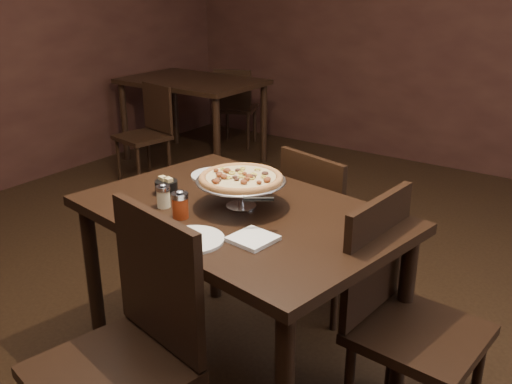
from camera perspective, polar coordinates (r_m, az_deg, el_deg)
The scene contains 16 objects.
room at distance 2.24m, azimuth -1.16°, elevation 12.73°, with size 6.04×7.04×2.84m.
dining_table at distance 2.39m, azimuth -1.67°, elevation -4.10°, with size 1.44×1.08×0.82m.
background_table at distance 5.50m, azimuth -6.38°, elevation 10.06°, with size 1.27×0.85×0.80m.
pizza_stand at distance 2.32m, azimuth -1.53°, elevation 1.36°, with size 0.37×0.37×0.15m.
parmesan_shaker at distance 2.38m, azimuth -9.24°, elevation -0.39°, with size 0.06×0.06×0.10m.
pepper_flake_shaker at distance 2.26m, azimuth -7.59°, elevation -1.26°, with size 0.07×0.07×0.12m.
packet_caddy at distance 2.53m, azimuth -8.96°, elevation 0.52°, with size 0.10×0.10×0.08m.
napkin_stack at distance 2.07m, azimuth -0.31°, elevation -4.69°, with size 0.15×0.15×0.02m, color white.
plate_left at distance 2.73m, azimuth -4.10°, elevation 1.67°, with size 0.23×0.23×0.01m, color white.
plate_near at distance 2.08m, azimuth -6.38°, elevation -4.76°, with size 0.23×0.23×0.01m, color white.
serving_spatula at distance 2.11m, azimuth 0.26°, elevation -0.78°, with size 0.15×0.15×0.02m.
chair_far at distance 2.99m, azimuth 7.01°, elevation -3.47°, with size 0.52×0.52×0.90m.
chair_near at distance 2.03m, azimuth -12.60°, elevation -14.90°, with size 0.56×0.56×1.00m.
chair_side at distance 2.28m, azimuth 14.41°, elevation -11.57°, with size 0.48×0.48×0.96m.
bg_chair_far at distance 6.00m, azimuth -2.07°, elevation 8.74°, with size 0.50×0.50×0.82m.
bg_chair_near at distance 5.07m, azimuth -10.73°, elevation 6.16°, with size 0.46×0.46×0.84m.
Camera 1 is at (1.37, -1.77, 1.73)m, focal length 40.00 mm.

